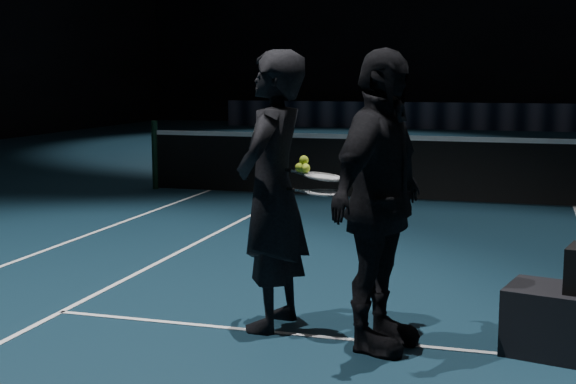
# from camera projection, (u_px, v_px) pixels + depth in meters

# --- Properties ---
(floor) EXTENTS (36.00, 36.00, 0.00)m
(floor) POSITION_uv_depth(u_px,v_px,m) (575.00, 207.00, 11.15)
(floor) COLOR #0E2732
(floor) RESTS_ON ground
(court_lines) EXTENTS (10.98, 23.78, 0.01)m
(court_lines) POSITION_uv_depth(u_px,v_px,m) (575.00, 207.00, 11.15)
(court_lines) COLOR white
(court_lines) RESTS_ON floor
(net_post_left) EXTENTS (0.10, 0.10, 1.10)m
(net_post_left) POSITION_uv_depth(u_px,v_px,m) (155.00, 155.00, 12.87)
(net_post_left) COLOR black
(net_post_left) RESTS_ON floor
(net_mesh) EXTENTS (12.80, 0.02, 0.86)m
(net_mesh) POSITION_uv_depth(u_px,v_px,m) (576.00, 175.00, 11.08)
(net_mesh) COLOR black
(net_mesh) RESTS_ON floor
(sponsor_backdrop) EXTENTS (22.00, 0.15, 0.90)m
(sponsor_backdrop) POSITION_uv_depth(u_px,v_px,m) (549.00, 118.00, 25.78)
(sponsor_backdrop) COLOR black
(sponsor_backdrop) RESTS_ON floor
(player_a) EXTENTS (0.54, 0.77, 2.01)m
(player_a) POSITION_uv_depth(u_px,v_px,m) (272.00, 191.00, 5.74)
(player_a) COLOR black
(player_a) RESTS_ON floor
(player_b) EXTENTS (0.77, 1.26, 2.01)m
(player_b) POSITION_uv_depth(u_px,v_px,m) (379.00, 201.00, 5.29)
(player_b) COLOR black
(player_b) RESTS_ON floor
(racket_lower) EXTENTS (0.71, 0.40, 0.03)m
(racket_lower) POSITION_uv_depth(u_px,v_px,m) (327.00, 193.00, 5.50)
(racket_lower) COLOR black
(racket_lower) RESTS_ON player_a
(racket_upper) EXTENTS (0.71, 0.36, 0.10)m
(racket_upper) POSITION_uv_depth(u_px,v_px,m) (323.00, 177.00, 5.54)
(racket_upper) COLOR black
(racket_upper) RESTS_ON player_b
(tennis_balls) EXTENTS (0.12, 0.10, 0.12)m
(tennis_balls) POSITION_uv_depth(u_px,v_px,m) (303.00, 166.00, 5.58)
(tennis_balls) COLOR #C1D32C
(tennis_balls) RESTS_ON racket_upper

